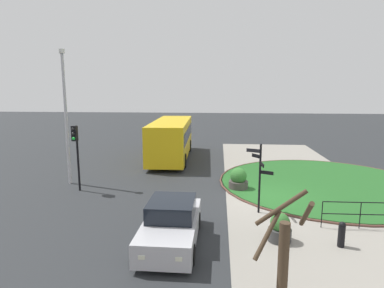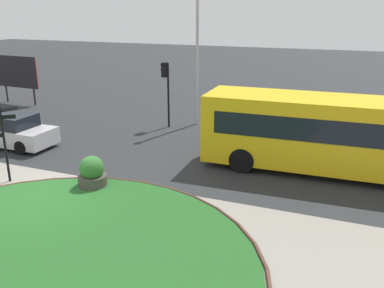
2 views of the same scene
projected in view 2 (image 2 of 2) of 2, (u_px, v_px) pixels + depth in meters
The scene contains 10 objects.
ground at pixel (41, 197), 14.42m from camera, with size 120.00×120.00×0.00m, color #282B2D.
grass_island at pixel (28, 272), 10.23m from camera, with size 11.64×11.64×0.10m, color #235B23.
grass_kerb_ring at pixel (28, 272), 10.22m from camera, with size 11.95×11.95×0.11m, color brown.
signpost_directional at pixel (4, 136), 15.13m from camera, with size 1.02×1.12×3.08m.
bus_yellow at pixel (326, 133), 16.18m from camera, with size 9.60×2.94×2.98m.
car_near_lane at pixel (12, 132), 19.54m from camera, with size 4.19×1.86×1.53m.
traffic_light_near at pixel (166, 80), 22.20m from camera, with size 0.49×0.26×3.51m.
lamppost_tall at pixel (197, 51), 22.25m from camera, with size 0.32×0.32×7.51m.
billboard_left at pixel (17, 73), 27.92m from camera, with size 3.50×0.32×3.23m.
planter_kerbside at pixel (92, 174), 14.99m from camera, with size 1.04×1.04×1.21m.
Camera 2 is at (9.75, -10.24, 6.24)m, focal length 38.75 mm.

